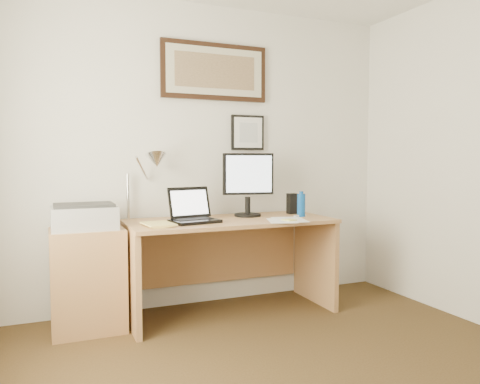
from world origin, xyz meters
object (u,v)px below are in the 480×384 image
desk (226,247)px  printer (84,217)px  laptop (193,214)px  book (145,225)px  side_cabinet (88,280)px  water_bottle (301,205)px  lcd_monitor (248,181)px

desk → printer: printer is taller
laptop → book: bearing=-163.4°
book → desk: book is taller
side_cabinet → desk: (1.07, 0.04, 0.15)m
printer → laptop: bearing=-6.2°
side_cabinet → desk: desk is taller
side_cabinet → laptop: laptop is taller
water_bottle → book: bearing=-176.2°
laptop → side_cabinet: bearing=173.7°
side_cabinet → book: (0.37, -0.20, 0.39)m
side_cabinet → laptop: (0.75, -0.08, 0.44)m
book → desk: bearing=18.5°
book → printer: printer is taller
book → printer: 0.44m
book → laptop: 0.40m
water_bottle → laptop: laptop is taller
laptop → lcd_monitor: (0.52, 0.16, 0.23)m
desk → printer: 1.13m
side_cabinet → lcd_monitor: lcd_monitor is taller
book → lcd_monitor: (0.91, 0.27, 0.28)m
desk → water_bottle: bearing=-13.7°
desk → printer: bearing=-178.1°
desk → lcd_monitor: 0.57m
lcd_monitor → laptop: bearing=-163.1°
book → lcd_monitor: 0.99m
desk → laptop: laptop is taller
printer → lcd_monitor: bearing=3.3°
side_cabinet → printer: 0.45m
book → water_bottle: bearing=3.8°
desk → side_cabinet: bearing=-178.1°
book → laptop: bearing=16.6°
side_cabinet → lcd_monitor: 1.45m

